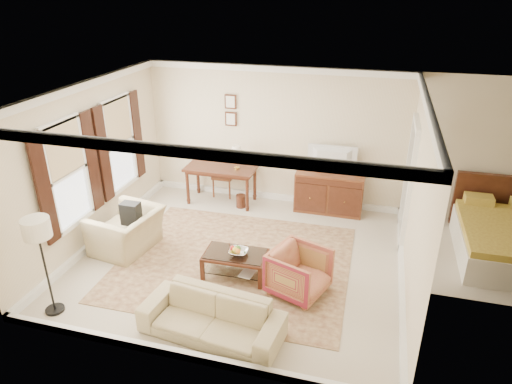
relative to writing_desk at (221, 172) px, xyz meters
The scene contains 21 objects.
room_shell 2.89m from the writing_desk, 62.59° to the right, with size 5.51×5.01×2.91m.
annex_bedroom 5.62m from the writing_desk, ahead, with size 3.00×2.70×2.90m.
window_front 3.30m from the writing_desk, 121.16° to the right, with size 0.12×1.56×1.80m, color #CCB284, non-canonical shape.
window_rear 2.17m from the writing_desk, 145.64° to the right, with size 0.12×1.56×1.80m, color #CCB284, non-canonical shape.
doorway 3.82m from the writing_desk, ahead, with size 0.10×1.12×2.25m, color white, non-canonical shape.
rug 2.52m from the writing_desk, 65.71° to the right, with size 3.88×3.33×0.01m, color #57291D.
writing_desk is the anchor object (origin of this frame).
desk_chair 0.40m from the writing_desk, 100.36° to the left, with size 0.45×0.45×1.05m, color brown, non-canonical shape.
desk_lamp 0.50m from the writing_desk, ahead, with size 0.32×0.32×0.50m, color silver, non-canonical shape.
framed_prints 1.31m from the writing_desk, 77.28° to the left, with size 0.25×0.04×0.68m, color #472114, non-canonical shape.
sideboard 2.32m from the writing_desk, ahead, with size 1.39×0.53×0.85m, color brown.
tv 2.39m from the writing_desk, ahead, with size 0.94×0.54×0.12m, color black.
coffee_table 2.83m from the writing_desk, 66.12° to the right, with size 1.03×0.62×0.43m.
fruit_bowl 2.86m from the writing_desk, 65.12° to the right, with size 0.42×0.42×0.10m, color silver.
book_a 2.68m from the writing_desk, 68.74° to the right, with size 0.28×0.04×0.38m, color brown.
book_b 3.00m from the writing_desk, 64.51° to the right, with size 0.28×0.03×0.38m, color brown.
striped_armchair 3.53m from the writing_desk, 51.08° to the right, with size 0.80×0.74×0.82m, color maroon.
club_armchair 2.51m from the writing_desk, 113.07° to the right, with size 1.14×0.74×1.00m, color #C8B787.
backpack 2.43m from the writing_desk, 110.79° to the right, with size 0.32×0.22×0.40m, color black.
sofa 4.18m from the writing_desk, 72.55° to the right, with size 1.93×0.56×0.76m, color #C8B787.
floor_lamp 4.32m from the writing_desk, 105.63° to the right, with size 0.38×0.38×1.53m.
Camera 1 is at (2.07, -6.47, 4.40)m, focal length 32.00 mm.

